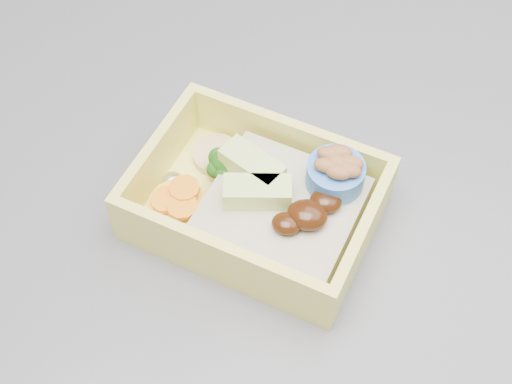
# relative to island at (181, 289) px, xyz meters

# --- Properties ---
(ground) EXTENTS (3.50, 3.50, 0.00)m
(ground) POSITION_rel_island_xyz_m (0.00, 0.10, -0.46)
(ground) COLOR beige
(ground) RESTS_ON ground
(island) EXTENTS (1.24, 0.84, 0.92)m
(island) POSITION_rel_island_xyz_m (0.00, 0.00, 0.00)
(island) COLOR brown
(island) RESTS_ON ground
(bento_box) EXTENTS (0.18, 0.14, 0.06)m
(bento_box) POSITION_rel_island_xyz_m (0.15, -0.15, 0.48)
(bento_box) COLOR #F3EB64
(bento_box) RESTS_ON island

